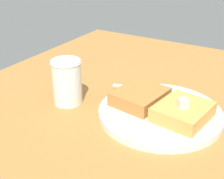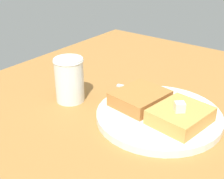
# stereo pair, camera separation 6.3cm
# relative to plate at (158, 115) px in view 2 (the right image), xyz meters

# --- Properties ---
(table_surface) EXTENTS (0.95, 0.95, 0.02)m
(table_surface) POSITION_rel_plate_xyz_m (-0.02, -0.00, -0.02)
(table_surface) COLOR #9F6C34
(table_surface) RESTS_ON ground
(plate) EXTENTS (0.24, 0.24, 0.01)m
(plate) POSITION_rel_plate_xyz_m (0.00, 0.00, 0.00)
(plate) COLOR silver
(plate) RESTS_ON table_surface
(toast_slice_left) EXTENTS (0.10, 0.11, 0.03)m
(toast_slice_left) POSITION_rel_plate_xyz_m (-0.05, 0.01, 0.02)
(toast_slice_left) COLOR gold
(toast_slice_left) RESTS_ON plate
(toast_slice_middle) EXTENTS (0.10, 0.11, 0.03)m
(toast_slice_middle) POSITION_rel_plate_xyz_m (0.05, -0.01, 0.02)
(toast_slice_middle) COLOR #AC6C32
(toast_slice_middle) RESTS_ON plate
(butter_pat_primary) EXTENTS (0.02, 0.02, 0.02)m
(butter_pat_primary) POSITION_rel_plate_xyz_m (-0.05, 0.02, 0.04)
(butter_pat_primary) COLOR #F0EDC7
(butter_pat_primary) RESTS_ON toast_slice_left
(fork) EXTENTS (0.16, 0.05, 0.00)m
(fork) POSITION_rel_plate_xyz_m (0.05, -0.07, 0.01)
(fork) COLOR silver
(fork) RESTS_ON plate
(syrup_jar) EXTENTS (0.06, 0.06, 0.10)m
(syrup_jar) POSITION_rel_plate_xyz_m (0.19, 0.05, 0.04)
(syrup_jar) COLOR #351305
(syrup_jar) RESTS_ON table_surface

